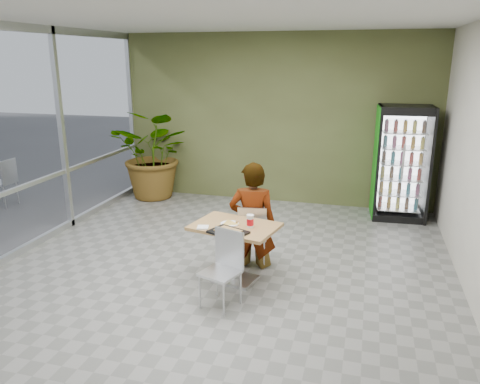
# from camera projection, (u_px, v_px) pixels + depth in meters

# --- Properties ---
(ground) EXTENTS (7.00, 7.00, 0.00)m
(ground) POSITION_uv_depth(u_px,v_px,m) (219.00, 276.00, 6.08)
(ground) COLOR gray
(ground) RESTS_ON ground
(room_envelope) EXTENTS (6.00, 7.00, 3.20)m
(room_envelope) POSITION_uv_depth(u_px,v_px,m) (217.00, 156.00, 5.63)
(room_envelope) COLOR silver
(room_envelope) RESTS_ON ground
(storefront_frame) EXTENTS (0.10, 7.00, 3.20)m
(storefront_frame) POSITION_uv_depth(u_px,v_px,m) (9.00, 144.00, 6.40)
(storefront_frame) COLOR silver
(storefront_frame) RESTS_ON ground
(dining_table) EXTENTS (1.14, 0.91, 0.75)m
(dining_table) POSITION_uv_depth(u_px,v_px,m) (235.00, 241.00, 5.82)
(dining_table) COLOR #A77A47
(dining_table) RESTS_ON ground
(chair_far) EXTENTS (0.43, 0.43, 0.86)m
(chair_far) POSITION_uv_depth(u_px,v_px,m) (253.00, 231.00, 6.26)
(chair_far) COLOR silver
(chair_far) RESTS_ON ground
(chair_near) EXTENTS (0.49, 0.49, 0.87)m
(chair_near) POSITION_uv_depth(u_px,v_px,m) (225.00, 262.00, 5.29)
(chair_near) COLOR silver
(chair_near) RESTS_ON ground
(seated_woman) EXTENTS (0.69, 0.50, 1.74)m
(seated_woman) POSITION_uv_depth(u_px,v_px,m) (252.00, 225.00, 6.28)
(seated_woman) COLOR black
(seated_woman) RESTS_ON ground
(pizza_plate) EXTENTS (0.33, 0.27, 0.03)m
(pizza_plate) POSITION_uv_depth(u_px,v_px,m) (230.00, 223.00, 5.79)
(pizza_plate) COLOR white
(pizza_plate) RESTS_ON dining_table
(soda_cup) EXTENTS (0.09, 0.09, 0.16)m
(soda_cup) POSITION_uv_depth(u_px,v_px,m) (250.00, 221.00, 5.67)
(soda_cup) COLOR white
(soda_cup) RESTS_ON dining_table
(napkin_stack) EXTENTS (0.16, 0.16, 0.02)m
(napkin_stack) POSITION_uv_depth(u_px,v_px,m) (203.00, 227.00, 5.66)
(napkin_stack) COLOR white
(napkin_stack) RESTS_ON dining_table
(cafeteria_tray) EXTENTS (0.51, 0.45, 0.02)m
(cafeteria_tray) POSITION_uv_depth(u_px,v_px,m) (228.00, 232.00, 5.50)
(cafeteria_tray) COLOR black
(cafeteria_tray) RESTS_ON dining_table
(beverage_fridge) EXTENTS (0.94, 0.75, 1.97)m
(beverage_fridge) POSITION_uv_depth(u_px,v_px,m) (401.00, 163.00, 8.06)
(beverage_fridge) COLOR black
(beverage_fridge) RESTS_ON ground
(potted_plant) EXTENTS (1.74, 1.55, 1.78)m
(potted_plant) POSITION_uv_depth(u_px,v_px,m) (156.00, 154.00, 9.28)
(potted_plant) COLOR #2A6B2A
(potted_plant) RESTS_ON ground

